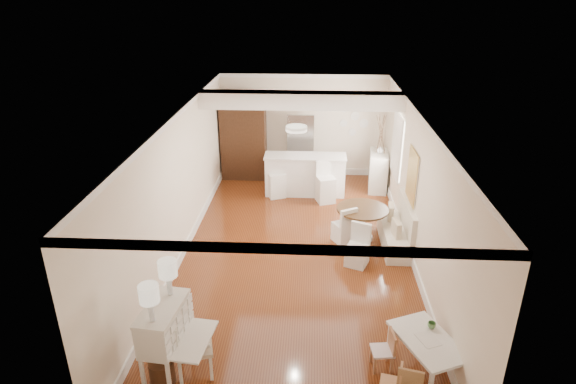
# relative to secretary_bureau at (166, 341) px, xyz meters

# --- Properties ---
(room) EXTENTS (9.00, 9.04, 2.82)m
(room) POSITION_rel_secretary_bureau_xyz_m (1.67, 3.59, 1.41)
(room) COLOR brown
(room) RESTS_ON ground
(secretary_bureau) EXTENTS (0.99, 1.00, 1.13)m
(secretary_bureau) POSITION_rel_secretary_bureau_xyz_m (0.00, 0.00, 0.00)
(secretary_bureau) COLOR white
(secretary_bureau) RESTS_ON ground
(gustavian_armchair) EXTENTS (0.64, 0.64, 0.91)m
(gustavian_armchair) POSITION_rel_secretary_bureau_xyz_m (0.35, 0.07, -0.11)
(gustavian_armchair) COLOR white
(gustavian_armchair) RESTS_ON ground
(wicker_basket) EXTENTS (0.35, 0.35, 0.34)m
(wicker_basket) POSITION_rel_secretary_bureau_xyz_m (-0.06, -0.15, -0.40)
(wicker_basket) COLOR #502E19
(wicker_basket) RESTS_ON ground
(kids_table) EXTENTS (1.03, 1.26, 0.54)m
(kids_table) POSITION_rel_secretary_bureau_xyz_m (3.53, 0.25, -0.30)
(kids_table) COLOR white
(kids_table) RESTS_ON ground
(kids_chair_a) EXTENTS (0.32, 0.32, 0.55)m
(kids_chair_a) POSITION_rel_secretary_bureau_xyz_m (2.97, -0.28, -0.29)
(kids_chair_a) COLOR tan
(kids_chair_a) RESTS_ON ground
(kids_chair_b) EXTENTS (0.33, 0.33, 0.61)m
(kids_chair_b) POSITION_rel_secretary_bureau_xyz_m (2.94, 0.28, -0.26)
(kids_chair_b) COLOR #B07650
(kids_chair_b) RESTS_ON ground
(banquette) EXTENTS (0.52, 1.60, 0.98)m
(banquette) POSITION_rel_secretary_bureau_xyz_m (3.62, 3.77, -0.08)
(banquette) COLOR silver
(banquette) RESTS_ON ground
(dining_table) EXTENTS (1.17, 1.17, 0.73)m
(dining_table) POSITION_rel_secretary_bureau_xyz_m (2.96, 3.99, -0.20)
(dining_table) COLOR #4B3018
(dining_table) RESTS_ON ground
(slip_chair_near) EXTENTS (0.51, 0.52, 0.82)m
(slip_chair_near) POSITION_rel_secretary_bureau_xyz_m (2.80, 3.00, -0.16)
(slip_chair_near) COLOR white
(slip_chair_near) RESTS_ON ground
(slip_chair_far) EXTENTS (0.53, 0.54, 0.81)m
(slip_chair_far) POSITION_rel_secretary_bureau_xyz_m (2.59, 3.90, -0.16)
(slip_chair_far) COLOR white
(slip_chair_far) RESTS_ON ground
(breakfast_counter) EXTENTS (2.05, 0.65, 1.03)m
(breakfast_counter) POSITION_rel_secretary_bureau_xyz_m (1.73, 6.37, -0.05)
(breakfast_counter) COLOR white
(breakfast_counter) RESTS_ON ground
(bar_stool_left) EXTENTS (0.52, 0.52, 1.01)m
(bar_stool_left) POSITION_rel_secretary_bureau_xyz_m (1.01, 6.14, -0.06)
(bar_stool_left) COLOR white
(bar_stool_left) RESTS_ON ground
(bar_stool_right) EXTENTS (0.51, 0.51, 1.02)m
(bar_stool_right) POSITION_rel_secretary_bureau_xyz_m (2.25, 5.88, -0.06)
(bar_stool_right) COLOR white
(bar_stool_right) RESTS_ON ground
(pantry_cabinet) EXTENTS (1.20, 0.60, 2.30)m
(pantry_cabinet) POSITION_rel_secretary_bureau_xyz_m (0.03, 7.45, 0.58)
(pantry_cabinet) COLOR #381E11
(pantry_cabinet) RESTS_ON ground
(fridge) EXTENTS (0.75, 0.65, 1.80)m
(fridge) POSITION_rel_secretary_bureau_xyz_m (1.93, 7.42, 0.33)
(fridge) COLOR silver
(fridge) RESTS_ON ground
(sideboard) EXTENTS (0.56, 1.07, 0.98)m
(sideboard) POSITION_rel_secretary_bureau_xyz_m (3.63, 6.82, -0.08)
(sideboard) COLOR beige
(sideboard) RESTS_ON ground
(pencil_cup) EXTENTS (0.14, 0.14, 0.09)m
(pencil_cup) POSITION_rel_secretary_bureau_xyz_m (3.63, 0.50, 0.02)
(pencil_cup) COLOR #5D8F53
(pencil_cup) RESTS_ON kids_table
(branch_vase) EXTENTS (0.21, 0.21, 0.18)m
(branch_vase) POSITION_rel_secretary_bureau_xyz_m (3.63, 6.81, 0.51)
(branch_vase) COLOR white
(branch_vase) RESTS_ON sideboard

